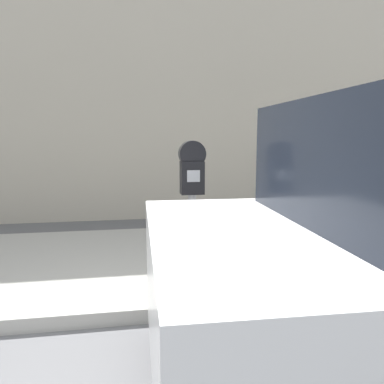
% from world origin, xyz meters
% --- Properties ---
extents(sidewalk, '(24.00, 2.80, 0.13)m').
position_xyz_m(sidewalk, '(0.00, 2.20, 0.06)').
color(sidewalk, '#ADAAA3').
rests_on(sidewalk, ground_plane).
extents(building_facade, '(24.00, 0.30, 6.61)m').
position_xyz_m(building_facade, '(0.00, 5.00, 3.31)').
color(building_facade, beige).
rests_on(building_facade, ground_plane).
extents(parking_meter, '(0.23, 0.15, 1.39)m').
position_xyz_m(parking_meter, '(0.56, 1.02, 1.11)').
color(parking_meter, gray).
rests_on(parking_meter, sidewalk).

